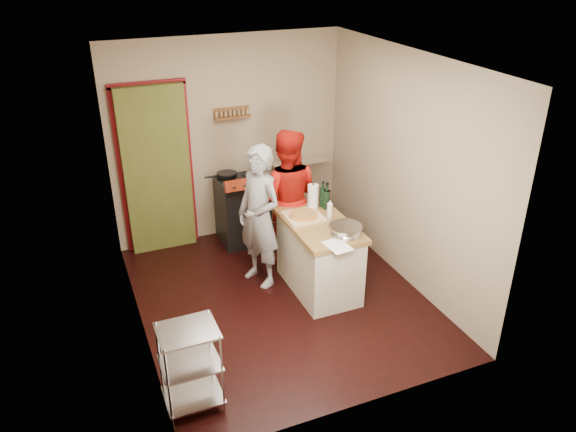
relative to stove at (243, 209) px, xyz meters
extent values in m
plane|color=black|center=(-0.05, -1.42, -0.45)|extent=(3.50, 3.50, 0.00)
cube|color=gray|center=(-0.05, 0.33, 0.85)|extent=(3.00, 0.04, 2.60)
cube|color=#565B23|center=(-1.00, 0.38, 0.60)|extent=(0.80, 0.40, 2.10)
cube|color=maroon|center=(-1.42, 0.31, 0.60)|extent=(0.06, 0.06, 2.10)
cube|color=maroon|center=(-0.58, 0.31, 0.60)|extent=(0.06, 0.06, 2.10)
cube|color=maroon|center=(-1.00, 0.31, 1.65)|extent=(0.90, 0.06, 0.06)
cube|color=brown|center=(0.00, 0.28, 1.15)|extent=(0.46, 0.09, 0.03)
cube|color=brown|center=(0.00, 0.32, 1.21)|extent=(0.46, 0.02, 0.12)
cube|color=olive|center=(0.00, 0.28, 1.21)|extent=(0.42, 0.04, 0.07)
cube|color=gray|center=(0.90, 0.23, 0.45)|extent=(0.80, 0.18, 0.04)
cube|color=black|center=(0.70, 0.23, 0.57)|extent=(0.10, 0.14, 0.22)
cube|color=gray|center=(-1.55, -1.42, 0.85)|extent=(0.04, 3.50, 2.60)
cube|color=gray|center=(1.45, -1.42, 0.85)|extent=(0.04, 3.50, 2.60)
cube|color=white|center=(-0.05, -1.42, 2.16)|extent=(3.00, 3.50, 0.02)
cube|color=black|center=(0.00, 0.01, -0.05)|extent=(0.60, 0.55, 0.80)
cube|color=black|center=(0.00, 0.01, 0.38)|extent=(0.60, 0.55, 0.06)
cube|color=maroon|center=(0.00, -0.27, 0.47)|extent=(0.60, 0.15, 0.17)
cylinder|color=black|center=(-0.15, 0.14, 0.46)|extent=(0.26, 0.26, 0.05)
cylinder|color=silver|center=(-1.55, -2.80, -0.05)|extent=(0.02, 0.02, 0.80)
cylinder|color=silver|center=(-1.11, -2.80, -0.05)|extent=(0.02, 0.02, 0.80)
cylinder|color=silver|center=(-1.55, -2.44, -0.05)|extent=(0.02, 0.02, 0.80)
cylinder|color=silver|center=(-1.11, -2.44, -0.05)|extent=(0.02, 0.02, 0.80)
cube|color=silver|center=(-1.33, -2.62, -0.35)|extent=(0.48, 0.40, 0.02)
cube|color=silver|center=(-1.33, -2.62, 0.00)|extent=(0.48, 0.40, 0.02)
cube|color=silver|center=(-1.33, -2.62, 0.33)|extent=(0.48, 0.40, 0.02)
cube|color=beige|center=(0.42, -1.41, -0.06)|extent=(0.60, 1.05, 0.78)
cube|color=olive|center=(0.42, -1.41, 0.36)|extent=(0.65, 1.10, 0.05)
cube|color=#D8B584|center=(0.31, -1.22, 0.40)|extent=(0.40, 0.40, 0.02)
cylinder|color=gold|center=(0.31, -1.22, 0.42)|extent=(0.32, 0.32, 0.02)
ellipsoid|color=silver|center=(0.55, -1.76, 0.44)|extent=(0.35, 0.35, 0.11)
cylinder|color=white|center=(0.52, -1.02, 0.52)|extent=(0.12, 0.12, 0.28)
cylinder|color=silver|center=(0.58, -1.33, 0.47)|extent=(0.06, 0.06, 0.17)
cube|color=white|center=(0.37, -1.93, 0.39)|extent=(0.24, 0.32, 0.00)
cylinder|color=black|center=(0.63, -1.04, 0.54)|extent=(0.08, 0.08, 0.31)
cylinder|color=black|center=(0.66, -1.10, 0.54)|extent=(0.08, 0.08, 0.31)
cylinder|color=black|center=(0.65, -1.10, 0.54)|extent=(0.08, 0.08, 0.31)
imported|color=#9D9EA2|center=(-0.13, -1.01, 0.38)|extent=(0.59, 0.71, 1.65)
imported|color=#B6140C|center=(0.35, -0.64, 0.38)|extent=(1.01, 0.93, 1.67)
camera|label=1|loc=(-1.97, -6.27, 3.14)|focal=35.00mm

